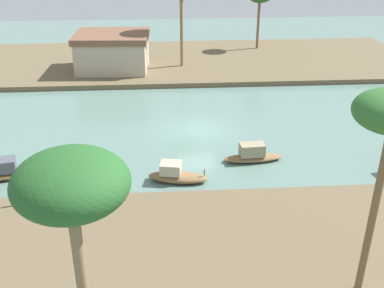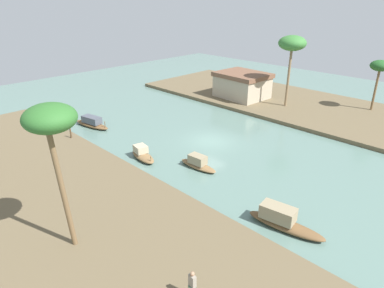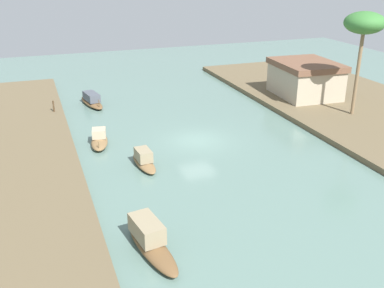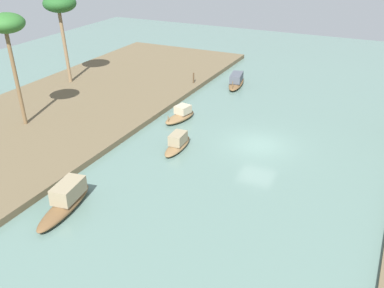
{
  "view_description": "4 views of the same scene",
  "coord_description": "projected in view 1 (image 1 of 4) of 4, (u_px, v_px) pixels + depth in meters",
  "views": [
    {
      "loc": [
        -2.55,
        -31.56,
        13.76
      ],
      "look_at": [
        -0.64,
        -4.3,
        0.97
      ],
      "focal_mm": 47.57,
      "sensor_mm": 36.0,
      "label": 1
    },
    {
      "loc": [
        20.16,
        -22.86,
        13.15
      ],
      "look_at": [
        0.17,
        -2.78,
        0.63
      ],
      "focal_mm": 31.97,
      "sensor_mm": 36.0,
      "label": 2
    },
    {
      "loc": [
        29.09,
        -11.05,
        12.44
      ],
      "look_at": [
        2.46,
        -1.35,
        0.86
      ],
      "focal_mm": 42.13,
      "sensor_mm": 36.0,
      "label": 3
    },
    {
      "loc": [
        27.26,
        7.95,
        13.62
      ],
      "look_at": [
        2.72,
        -3.87,
        0.46
      ],
      "focal_mm": 41.74,
      "sensor_mm": 36.0,
      "label": 4
    }
  ],
  "objects": [
    {
      "name": "sampan_midstream",
      "position": [
        253.0,
        155.0,
        30.13
      ],
      "size": [
        3.6,
        1.25,
        1.11
      ],
      "rotation": [
        0.0,
        0.0,
        0.06
      ],
      "color": "brown",
      "rests_on": "river_water"
    },
    {
      "name": "river_water",
      "position": [
        197.0,
        130.0,
        34.51
      ],
      "size": [
        75.56,
        75.56,
        0.0
      ],
      "primitive_type": "plane",
      "color": "slate",
      "rests_on": "ground"
    },
    {
      "name": "mooring_post",
      "position": [
        20.0,
        196.0,
        24.87
      ],
      "size": [
        0.14,
        0.14,
        0.98
      ],
      "primitive_type": "cylinder",
      "color": "#4C3823",
      "rests_on": "riverbank_left"
    },
    {
      "name": "riverbank_right",
      "position": [
        184.0,
        61.0,
        49.03
      ],
      "size": [
        43.21,
        14.73,
        0.42
      ],
      "primitive_type": "cube",
      "color": "brown",
      "rests_on": "ground"
    },
    {
      "name": "palm_tree_left_near",
      "position": [
        72.0,
        189.0,
        12.46
      ],
      "size": [
        2.95,
        2.95,
        8.04
      ],
      "color": "#7F6647",
      "rests_on": "riverbank_left"
    },
    {
      "name": "riverside_building",
      "position": [
        113.0,
        51.0,
        45.26
      ],
      "size": [
        6.74,
        5.63,
        3.25
      ],
      "rotation": [
        0.0,
        0.0,
        -0.06
      ],
      "color": "tan",
      "rests_on": "riverbank_right"
    },
    {
      "name": "sampan_with_tall_canopy",
      "position": [
        176.0,
        175.0,
        27.92
      ],
      "size": [
        3.46,
        1.76,
        1.11
      ],
      "rotation": [
        0.0,
        0.0,
        -0.18
      ],
      "color": "brown",
      "rests_on": "river_water"
    }
  ]
}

